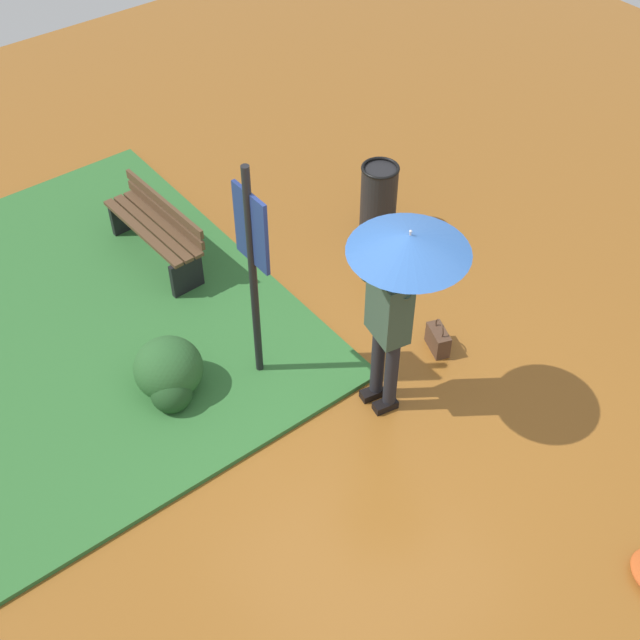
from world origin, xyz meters
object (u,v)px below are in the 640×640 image
object	(u,v)px
person_with_umbrella	(400,277)
trash_bin	(379,199)
info_sign_post	(252,253)
park_bench	(156,230)
handbag	(438,339)

from	to	relation	value
person_with_umbrella	trash_bin	xyz separation A→B (m)	(-2.02, 1.59, -1.13)
info_sign_post	park_bench	distance (m)	2.25
person_with_umbrella	handbag	bearing A→B (deg)	106.42
handbag	park_bench	distance (m)	3.15
handbag	trash_bin	xyz separation A→B (m)	(-1.77, 0.76, 0.29)
person_with_umbrella	handbag	xyz separation A→B (m)	(-0.25, 0.84, -1.42)
park_bench	trash_bin	size ratio (longest dim) A/B	1.68
person_with_umbrella	info_sign_post	xyz separation A→B (m)	(-1.05, -0.68, -0.11)
person_with_umbrella	info_sign_post	distance (m)	1.26
person_with_umbrella	trash_bin	size ratio (longest dim) A/B	2.45
info_sign_post	handbag	bearing A→B (deg)	61.94
info_sign_post	park_bench	world-z (taller)	info_sign_post
park_bench	person_with_umbrella	bearing A→B (deg)	11.09
handbag	park_bench	size ratio (longest dim) A/B	0.26
park_bench	handbag	bearing A→B (deg)	27.12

